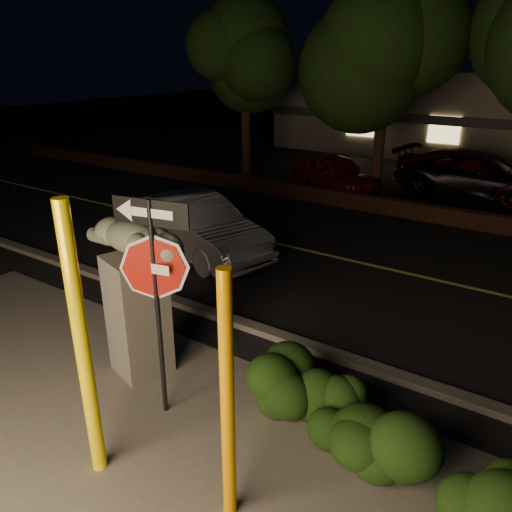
{
  "coord_description": "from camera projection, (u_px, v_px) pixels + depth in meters",
  "views": [
    {
      "loc": [
        3.65,
        -3.73,
        4.71
      ],
      "look_at": [
        -0.62,
        2.68,
        1.6
      ],
      "focal_mm": 35.0,
      "sensor_mm": 36.0,
      "label": 1
    }
  ],
  "objects": [
    {
      "name": "sculpture",
      "position": [
        136.0,
        279.0,
        7.4
      ],
      "size": [
        2.44,
        1.29,
        2.62
      ],
      "rotation": [
        0.0,
        0.0,
        -0.3
      ],
      "color": "#4C4944",
      "rests_on": "ground"
    },
    {
      "name": "brick_wall",
      "position": [
        430.0,
        213.0,
        15.14
      ],
      "size": [
        40.0,
        0.35,
        0.5
      ],
      "primitive_type": "cube",
      "color": "#432115",
      "rests_on": "ground"
    },
    {
      "name": "hedge_far_right",
      "position": [
        510.0,
        499.0,
        5.03
      ],
      "size": [
        1.79,
        1.42,
        1.08
      ],
      "primitive_type": "ellipsoid",
      "rotation": [
        0.0,
        0.0,
        -0.32
      ],
      "color": "black",
      "rests_on": "ground"
    },
    {
      "name": "parked_car_darkred",
      "position": [
        471.0,
        174.0,
        17.74
      ],
      "size": [
        5.6,
        2.82,
        1.56
      ],
      "primitive_type": "imported",
      "rotation": [
        0.0,
        0.0,
        1.45
      ],
      "color": "#390607",
      "rests_on": "ground"
    },
    {
      "name": "tree_far_a",
      "position": [
        245.0,
        37.0,
        18.67
      ],
      "size": [
        4.6,
        4.6,
        7.43
      ],
      "color": "black",
      "rests_on": "ground"
    },
    {
      "name": "parked_car_red",
      "position": [
        334.0,
        173.0,
        18.43
      ],
      "size": [
        4.24,
        3.35,
        1.35
      ],
      "primitive_type": "imported",
      "rotation": [
        0.0,
        0.0,
        1.05
      ],
      "color": "maroon",
      "rests_on": "ground"
    },
    {
      "name": "patio",
      "position": [
        124.0,
        494.0,
        5.74
      ],
      "size": [
        14.0,
        6.0,
        0.02
      ],
      "primitive_type": "cube",
      "color": "#4C4944",
      "rests_on": "ground"
    },
    {
      "name": "curb",
      "position": [
        293.0,
        341.0,
        8.73
      ],
      "size": [
        80.0,
        0.25,
        0.12
      ],
      "primitive_type": "cube",
      "color": "#4C4944",
      "rests_on": "ground"
    },
    {
      "name": "parking_lot",
      "position": [
        471.0,
        184.0,
        19.63
      ],
      "size": [
        40.0,
        12.0,
        0.01
      ],
      "primitive_type": "cube",
      "color": "black",
      "rests_on": "ground"
    },
    {
      "name": "lane_marking",
      "position": [
        378.0,
        267.0,
        11.91
      ],
      "size": [
        80.0,
        0.12,
        0.0
      ],
      "primitive_type": "cube",
      "color": "#B6B448",
      "rests_on": "road"
    },
    {
      "name": "silver_sedan",
      "position": [
        196.0,
        226.0,
        12.47
      ],
      "size": [
        4.73,
        2.7,
        1.47
      ],
      "primitive_type": "imported",
      "rotation": [
        0.0,
        0.0,
        1.3
      ],
      "color": "silver",
      "rests_on": "ground"
    },
    {
      "name": "parked_car_dark",
      "position": [
        483.0,
        176.0,
        17.51
      ],
      "size": [
        5.49,
        2.66,
        1.5
      ],
      "primitive_type": "imported",
      "rotation": [
        0.0,
        0.0,
        1.6
      ],
      "color": "black",
      "rests_on": "ground"
    },
    {
      "name": "yellow_pole_right",
      "position": [
        227.0,
        403.0,
        4.99
      ],
      "size": [
        0.15,
        0.15,
        2.95
      ],
      "primitive_type": "cylinder",
      "color": "#F19B00",
      "rests_on": "ground"
    },
    {
      "name": "tree_far_b",
      "position": [
        392.0,
        9.0,
        15.72
      ],
      "size": [
        5.2,
        5.2,
        8.41
      ],
      "color": "black",
      "rests_on": "ground"
    },
    {
      "name": "hedge_center",
      "position": [
        308.0,
        387.0,
        6.88
      ],
      "size": [
        1.92,
        1.34,
        0.91
      ],
      "primitive_type": "ellipsoid",
      "rotation": [
        0.0,
        0.0,
        -0.33
      ],
      "color": "black",
      "rests_on": "ground"
    },
    {
      "name": "yellow_pole_left",
      "position": [
        82.0,
        348.0,
        5.49
      ],
      "size": [
        0.17,
        0.17,
        3.42
      ],
      "primitive_type": "cylinder",
      "color": "#FFDE04",
      "rests_on": "ground"
    },
    {
      "name": "signpost",
      "position": [
        154.0,
        268.0,
        6.28
      ],
      "size": [
        1.04,
        0.25,
        3.11
      ],
      "rotation": [
        0.0,
        0.0,
        0.21
      ],
      "color": "black",
      "rests_on": "ground"
    },
    {
      "name": "ground",
      "position": [
        416.0,
        233.0,
        14.23
      ],
      "size": [
        90.0,
        90.0,
        0.0
      ],
      "primitive_type": "plane",
      "color": "black",
      "rests_on": "ground"
    },
    {
      "name": "building",
      "position": [
        512.0,
        113.0,
        25.04
      ],
      "size": [
        22.0,
        10.2,
        4.0
      ],
      "color": "#73685C",
      "rests_on": "ground"
    },
    {
      "name": "road",
      "position": [
        378.0,
        267.0,
        11.91
      ],
      "size": [
        80.0,
        8.0,
        0.01
      ],
      "primitive_type": "cube",
      "color": "black",
      "rests_on": "ground"
    },
    {
      "name": "hedge_right",
      "position": [
        360.0,
        433.0,
        5.89
      ],
      "size": [
        1.95,
        1.55,
        1.13
      ],
      "primitive_type": "ellipsoid",
      "rotation": [
        0.0,
        0.0,
        0.43
      ],
      "color": "black",
      "rests_on": "ground"
    }
  ]
}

